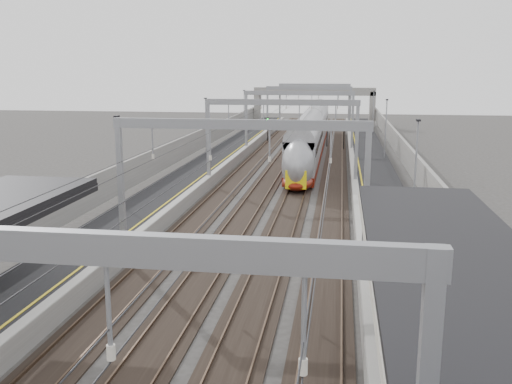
% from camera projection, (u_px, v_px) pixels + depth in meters
% --- Properties ---
extents(platform_left, '(4.00, 120.00, 1.00)m').
position_uv_depth(platform_left, '(198.00, 174.00, 52.93)').
color(platform_left, black).
rests_on(platform_left, ground).
extents(platform_right, '(4.00, 120.00, 1.00)m').
position_uv_depth(platform_right, '(374.00, 179.00, 50.64)').
color(platform_right, black).
rests_on(platform_right, ground).
extents(tracks, '(11.40, 140.00, 0.20)m').
position_uv_depth(tracks, '(284.00, 181.00, 51.88)').
color(tracks, black).
rests_on(tracks, ground).
extents(overhead_line, '(13.00, 140.00, 6.60)m').
position_uv_depth(overhead_line, '(291.00, 109.00, 57.00)').
color(overhead_line, gray).
rests_on(overhead_line, platform_left).
extents(overbridge, '(22.00, 2.20, 6.90)m').
position_uv_depth(overbridge, '(314.00, 96.00, 103.98)').
color(overbridge, gray).
rests_on(overbridge, ground).
extents(wall_left, '(0.30, 120.00, 3.20)m').
position_uv_depth(wall_left, '(165.00, 162.00, 53.16)').
color(wall_left, gray).
rests_on(wall_left, ground).
extents(wall_right, '(0.30, 120.00, 3.20)m').
position_uv_depth(wall_right, '(411.00, 168.00, 49.95)').
color(wall_right, gray).
rests_on(wall_right, ground).
extents(train, '(2.73, 49.72, 4.31)m').
position_uv_depth(train, '(311.00, 137.00, 68.11)').
color(train, maroon).
rests_on(train, ground).
extents(signal_green, '(0.32, 0.32, 3.48)m').
position_uv_depth(signal_green, '(268.00, 125.00, 79.96)').
color(signal_green, black).
rests_on(signal_green, ground).
extents(signal_red_near, '(0.32, 0.32, 3.48)m').
position_uv_depth(signal_red_near, '(327.00, 128.00, 75.50)').
color(signal_red_near, black).
rests_on(signal_red_near, ground).
extents(signal_red_far, '(0.32, 0.32, 3.48)m').
position_uv_depth(signal_red_far, '(344.00, 131.00, 72.54)').
color(signal_red_far, black).
rests_on(signal_red_far, ground).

